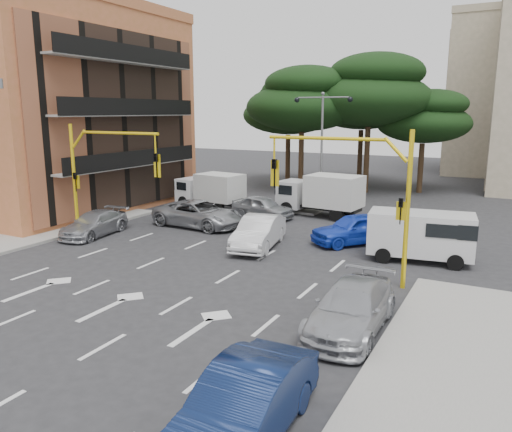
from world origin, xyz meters
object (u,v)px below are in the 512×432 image
at_px(car_white_hatch, 259,232).
at_px(car_silver_wagon, 94,224).
at_px(car_blue_compact, 355,229).
at_px(car_silver_cross_a, 198,214).
at_px(car_silver_parked, 351,308).
at_px(car_silver_cross_b, 262,207).
at_px(box_truck_a, 210,191).
at_px(van_white, 420,236).
at_px(box_truck_b, 320,195).
at_px(street_lamp_center, 322,129).
at_px(signal_mast_right, 361,184).
at_px(car_navy_parked, 244,406).
at_px(signal_mast_left, 98,167).

bearing_deg(car_white_hatch, car_silver_wagon, -178.59).
distance_m(car_white_hatch, car_silver_wagon, 9.26).
height_order(car_blue_compact, car_silver_cross_a, car_blue_compact).
bearing_deg(car_silver_parked, car_silver_cross_b, 125.28).
bearing_deg(box_truck_a, car_silver_cross_b, -96.63).
bearing_deg(car_silver_cross_b, car_silver_parked, -134.94).
distance_m(van_white, box_truck_b, 10.42).
relative_size(car_blue_compact, car_silver_wagon, 1.02).
height_order(street_lamp_center, box_truck_b, street_lamp_center).
xyz_separation_m(signal_mast_right, car_navy_parked, (0.80, -10.71, -3.11)).
bearing_deg(car_navy_parked, street_lamp_center, 105.06).
bearing_deg(car_silver_wagon, car_silver_cross_a, 41.99).
bearing_deg(box_truck_b, signal_mast_right, -146.77).
xyz_separation_m(car_navy_parked, box_truck_a, (-14.29, 20.86, 0.46)).
bearing_deg(car_white_hatch, signal_mast_left, -172.71).
height_order(car_silver_wagon, van_white, van_white).
height_order(van_white, box_truck_a, box_truck_a).
height_order(street_lamp_center, car_silver_parked, street_lamp_center).
bearing_deg(car_white_hatch, street_lamp_center, 84.37).
bearing_deg(car_silver_cross_a, car_silver_cross_b, -25.72).
xyz_separation_m(car_navy_parked, box_truck_b, (-6.60, 21.95, 0.58)).
xyz_separation_m(car_silver_wagon, car_silver_cross_a, (3.82, 4.40, 0.12)).
height_order(car_silver_wagon, car_silver_cross_b, car_silver_cross_b).
distance_m(signal_mast_left, box_truck_b, 13.91).
xyz_separation_m(signal_mast_right, street_lamp_center, (-6.80, 14.01, 1.54)).
bearing_deg(car_silver_parked, van_white, 85.24).
bearing_deg(signal_mast_right, car_white_hatch, 155.88).
xyz_separation_m(car_silver_wagon, box_truck_a, (1.31, 9.54, 0.58)).
relative_size(signal_mast_right, car_silver_wagon, 1.35).
height_order(car_silver_wagon, box_truck_b, box_truck_b).
distance_m(car_silver_parked, box_truck_b, 17.27).
bearing_deg(car_silver_cross_b, car_silver_wagon, 152.66).
height_order(car_silver_parked, van_white, van_white).
bearing_deg(car_silver_wagon, van_white, 4.58).
bearing_deg(van_white, signal_mast_left, -83.20).
bearing_deg(signal_mast_right, car_navy_parked, -85.75).
relative_size(car_white_hatch, box_truck_b, 0.86).
bearing_deg(van_white, car_navy_parked, -11.38).
bearing_deg(car_silver_parked, street_lamp_center, 112.07).
xyz_separation_m(signal_mast_left, car_silver_parked, (14.76, -4.55, -3.16)).
xyz_separation_m(car_silver_wagon, van_white, (16.50, 3.40, 0.48)).
height_order(signal_mast_left, van_white, signal_mast_left).
height_order(car_blue_compact, box_truck_a, box_truck_a).
distance_m(street_lamp_center, car_silver_parked, 20.74).
height_order(car_silver_cross_a, van_white, van_white).
xyz_separation_m(car_silver_wagon, car_silver_cross_b, (6.03, 8.30, 0.06)).
distance_m(car_silver_cross_a, van_white, 12.73).
xyz_separation_m(car_silver_cross_a, car_silver_parked, (12.14, -9.56, -0.05)).
relative_size(car_blue_compact, van_white, 1.01).
distance_m(signal_mast_left, box_truck_a, 10.49).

